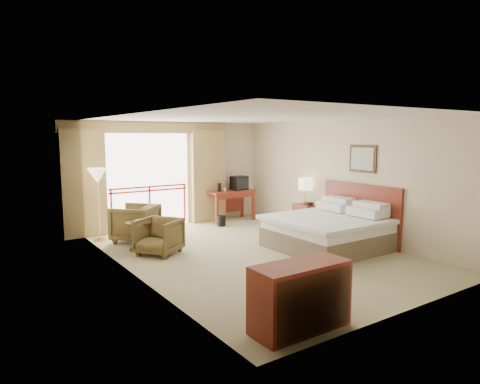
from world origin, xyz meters
TOP-DOWN VIEW (x-y plane):
  - floor at (0.00, 0.00)m, footprint 7.00×7.00m
  - ceiling at (0.00, 0.00)m, footprint 7.00×7.00m
  - wall_back at (0.00, 3.50)m, footprint 5.00×0.00m
  - wall_front at (0.00, -3.50)m, footprint 5.00×0.00m
  - wall_left at (-2.50, 0.00)m, footprint 0.00×7.00m
  - wall_right at (2.50, 0.00)m, footprint 0.00×7.00m
  - balcony_door at (-0.80, 3.48)m, footprint 2.40×0.00m
  - balcony_railing at (-0.80, 3.46)m, footprint 2.09×0.03m
  - curtain_left at (-2.45, 3.35)m, footprint 1.00×0.26m
  - curtain_right at (0.85, 3.35)m, footprint 1.00×0.26m
  - valance at (-0.80, 3.38)m, footprint 4.40×0.22m
  - hvac_vent at (1.30, 3.47)m, footprint 0.50×0.04m
  - bed at (1.50, -0.60)m, footprint 2.13×2.06m
  - headboard at (2.46, -0.60)m, footprint 0.06×2.10m
  - framed_art at (2.47, -0.60)m, footprint 0.04×0.72m
  - nightstand at (2.27, 0.93)m, footprint 0.47×0.56m
  - table_lamp at (2.27, 0.98)m, footprint 0.36×0.36m
  - phone at (2.22, 0.78)m, footprint 0.16×0.13m
  - desk at (1.38, 3.09)m, footprint 1.29×0.62m
  - tv at (1.68, 3.03)m, footprint 0.43×0.34m
  - coffee_maker at (1.03, 3.04)m, footprint 0.14×0.14m
  - cup at (1.18, 2.99)m, footprint 0.09×0.09m
  - wastebasket at (0.79, 2.54)m, footprint 0.26×0.26m
  - armchair_far at (-1.64, 2.26)m, footprint 1.27×1.27m
  - armchair_near at (-1.63, 0.99)m, footprint 1.09×1.08m
  - side_table at (-1.85, 1.49)m, footprint 0.54×0.54m
  - book at (-1.85, 1.49)m, footprint 0.25×0.28m
  - floor_lamp at (-2.29, 2.77)m, footprint 0.42×0.42m
  - dresser at (-1.55, -3.11)m, footprint 1.24×0.53m

SIDE VIEW (x-z plane):
  - floor at x=0.00m, z-range 0.00..0.00m
  - armchair_far at x=-1.64m, z-range -0.41..0.41m
  - armchair_near at x=-1.63m, z-range -0.36..0.36m
  - wastebasket at x=0.79m, z-range 0.00..0.28m
  - nightstand at x=2.27m, z-range 0.00..0.66m
  - bed at x=1.50m, z-range -0.11..0.86m
  - side_table at x=-1.85m, z-range 0.11..0.70m
  - dresser at x=-1.55m, z-range 0.00..0.83m
  - book at x=-1.85m, z-range 0.58..0.61m
  - headboard at x=2.46m, z-range 0.00..1.30m
  - desk at x=1.38m, z-range 0.23..1.08m
  - phone at x=2.22m, z-range 0.66..0.73m
  - balcony_railing at x=-0.80m, z-range 0.30..1.32m
  - cup at x=1.18m, z-range 0.84..0.93m
  - coffee_maker at x=1.03m, z-range 0.84..1.07m
  - tv at x=1.68m, z-range 0.84..1.23m
  - table_lamp at x=2.27m, z-range 0.84..1.47m
  - balcony_door at x=-0.80m, z-range 0.00..2.40m
  - curtain_left at x=-2.45m, z-range 0.00..2.50m
  - curtain_right at x=0.85m, z-range 0.00..2.50m
  - wall_left at x=-2.50m, z-range -2.15..4.85m
  - wall_right at x=2.50m, z-range -2.15..4.85m
  - wall_back at x=0.00m, z-range -1.15..3.85m
  - wall_front at x=0.00m, z-range -1.15..3.85m
  - floor_lamp at x=-2.29m, z-range 0.59..2.22m
  - framed_art at x=2.47m, z-range 1.55..2.15m
  - hvac_vent at x=1.30m, z-range 2.10..2.60m
  - valance at x=-0.80m, z-range 2.41..2.69m
  - ceiling at x=0.00m, z-range 2.70..2.70m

